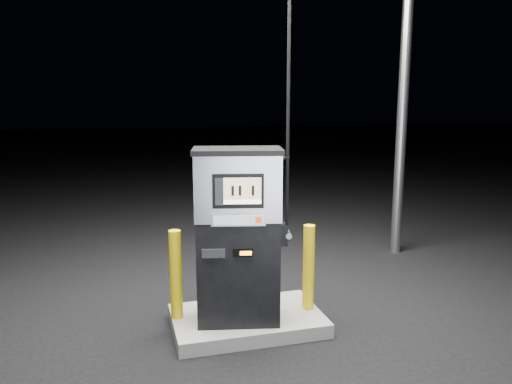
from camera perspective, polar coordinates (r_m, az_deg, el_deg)
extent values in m
plane|color=black|center=(5.62, -1.02, -15.17)|extent=(80.00, 80.00, 0.00)
cube|color=slate|center=(5.59, -1.02, -14.48)|extent=(1.60, 1.00, 0.15)
cylinder|color=gray|center=(8.11, 16.39, 8.79)|extent=(0.16, 0.16, 4.50)
cube|color=black|center=(5.24, -2.05, -8.86)|extent=(0.92, 0.65, 1.10)
cube|color=#B9B9C1|center=(5.01, -2.12, 0.67)|extent=(0.94, 0.67, 0.66)
cube|color=black|center=(4.96, -2.15, 4.73)|extent=(0.98, 0.71, 0.05)
cube|color=black|center=(4.76, -2.05, 0.09)|extent=(0.49, 0.13, 0.33)
cube|color=tan|center=(4.75, -1.57, 0.38)|extent=(0.35, 0.08, 0.21)
cube|color=white|center=(4.77, -1.56, -1.13)|extent=(0.35, 0.08, 0.04)
cube|color=#B9B9C1|center=(4.82, -2.03, -3.20)|extent=(0.52, 0.14, 0.12)
cube|color=#999CA1|center=(4.81, -2.02, -3.24)|extent=(0.47, 0.10, 0.09)
cube|color=red|center=(4.81, 0.29, -3.21)|extent=(0.06, 0.02, 0.06)
cube|color=black|center=(4.92, -1.49, -6.97)|extent=(0.19, 0.06, 0.08)
cube|color=orange|center=(4.91, -1.17, -7.01)|extent=(0.11, 0.03, 0.04)
cube|color=black|center=(4.91, -4.90, -7.02)|extent=(0.23, 0.07, 0.09)
cube|color=black|center=(5.15, 3.08, -4.83)|extent=(0.12, 0.17, 0.22)
cylinder|color=gray|center=(5.16, 3.66, -4.81)|extent=(0.10, 0.20, 0.06)
cylinder|color=black|center=(4.93, 3.72, 11.74)|extent=(0.04, 0.04, 2.73)
cylinder|color=yellow|center=(5.37, -9.15, -9.30)|extent=(0.17, 0.17, 0.95)
cylinder|color=yellow|center=(5.57, 6.03, -8.55)|extent=(0.16, 0.16, 0.95)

